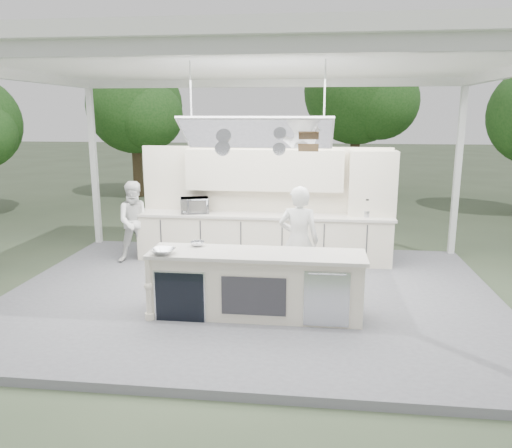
# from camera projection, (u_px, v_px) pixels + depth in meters

# --- Properties ---
(ground) EXTENTS (90.00, 90.00, 0.00)m
(ground) POSITION_uv_depth(u_px,v_px,m) (251.00, 300.00, 8.25)
(ground) COLOR #455339
(ground) RESTS_ON ground
(stage_deck) EXTENTS (8.00, 6.00, 0.12)m
(stage_deck) POSITION_uv_depth(u_px,v_px,m) (251.00, 296.00, 8.23)
(stage_deck) COLOR slate
(stage_deck) RESTS_ON ground
(tent) EXTENTS (8.20, 6.20, 3.86)m
(tent) POSITION_uv_depth(u_px,v_px,m) (251.00, 65.00, 7.43)
(tent) COLOR white
(tent) RESTS_ON ground
(demo_island) EXTENTS (3.10, 0.79, 0.95)m
(demo_island) POSITION_uv_depth(u_px,v_px,m) (255.00, 284.00, 7.21)
(demo_island) COLOR beige
(demo_island) RESTS_ON stage_deck
(back_counter) EXTENTS (5.08, 0.72, 0.95)m
(back_counter) POSITION_uv_depth(u_px,v_px,m) (263.00, 237.00, 9.96)
(back_counter) COLOR beige
(back_counter) RESTS_ON stage_deck
(back_wall_unit) EXTENTS (5.05, 0.48, 2.25)m
(back_wall_unit) POSITION_uv_depth(u_px,v_px,m) (287.00, 187.00, 9.90)
(back_wall_unit) COLOR beige
(back_wall_unit) RESTS_ON stage_deck
(tree_cluster) EXTENTS (19.55, 9.40, 5.85)m
(tree_cluster) POSITION_uv_depth(u_px,v_px,m) (283.00, 105.00, 17.03)
(tree_cluster) COLOR #4A3B25
(tree_cluster) RESTS_ON ground
(head_chef) EXTENTS (0.69, 0.49, 1.78)m
(head_chef) POSITION_uv_depth(u_px,v_px,m) (299.00, 241.00, 8.01)
(head_chef) COLOR white
(head_chef) RESTS_ON stage_deck
(sous_chef) EXTENTS (0.96, 0.86, 1.61)m
(sous_chef) POSITION_uv_depth(u_px,v_px,m) (136.00, 222.00, 9.84)
(sous_chef) COLOR white
(sous_chef) RESTS_ON stage_deck
(toaster_oven) EXTENTS (0.63, 0.51, 0.31)m
(toaster_oven) POSITION_uv_depth(u_px,v_px,m) (195.00, 205.00, 9.93)
(toaster_oven) COLOR silver
(toaster_oven) RESTS_ON back_counter
(bowl_large) EXTENTS (0.37, 0.37, 0.08)m
(bowl_large) POSITION_uv_depth(u_px,v_px,m) (163.00, 251.00, 7.02)
(bowl_large) COLOR silver
(bowl_large) RESTS_ON demo_island
(bowl_small) EXTENTS (0.24, 0.24, 0.07)m
(bowl_small) POSITION_uv_depth(u_px,v_px,m) (197.00, 244.00, 7.46)
(bowl_small) COLOR silver
(bowl_small) RESTS_ON demo_island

